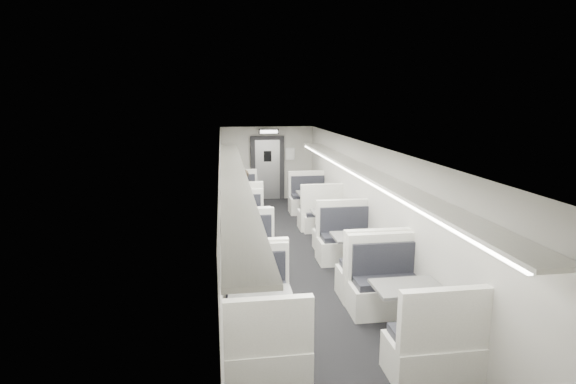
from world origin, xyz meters
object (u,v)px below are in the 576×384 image
object	(u,v)px
passenger	(245,197)
vestibule_door	(267,168)
booth_left_c	(251,263)
booth_right_a	(314,206)
booth_left_b	(245,229)
booth_left_d	(261,318)
exit_sign	(269,132)
booth_left_a	(240,204)
booth_right_c	(358,256)
booth_right_b	(329,225)
booth_right_d	(407,312)

from	to	relation	value
passenger	vestibule_door	bearing A→B (deg)	90.47
booth_left_c	booth_right_a	size ratio (longest dim) A/B	0.96
booth_left_b	booth_left_d	distance (m)	4.33
vestibule_door	exit_sign	xyz separation A→B (m)	(0.00, -0.49, 1.24)
booth_left_a	booth_left_d	world-z (taller)	booth_left_a
booth_left_d	booth_right_c	size ratio (longest dim) A/B	0.90
booth_left_b	vestibule_door	distance (m)	4.76
booth_left_b	booth_right_b	bearing A→B (deg)	3.10
booth_left_b	booth_right_d	distance (m)	4.93
booth_right_a	booth_right_b	xyz separation A→B (m)	(0.00, -1.73, -0.05)
booth_left_c	vestibule_door	size ratio (longest dim) A/B	1.03
booth_left_d	booth_right_d	size ratio (longest dim) A/B	0.92
booth_right_c	exit_sign	distance (m)	6.69
booth_left_c	booth_right_d	world-z (taller)	booth_right_d
booth_right_b	vestibule_door	size ratio (longest dim) A/B	0.94
booth_left_d	passenger	distance (m)	5.98
booth_left_a	booth_left_d	distance (m)	6.72
booth_left_a	booth_left_c	xyz separation A→B (m)	(0.00, -4.66, -0.02)
passenger	booth_left_a	bearing A→B (deg)	114.93
booth_right_d	passenger	bearing A→B (deg)	107.17
booth_left_a	exit_sign	distance (m)	2.73
booth_left_c	booth_left_b	bearing A→B (deg)	90.00
booth_right_d	vestibule_door	distance (m)	9.18
booth_right_b	passenger	size ratio (longest dim) A/B	1.34
booth_left_d	vestibule_door	distance (m)	9.01
booth_right_c	passenger	bearing A→B (deg)	116.10
booth_right_d	booth_left_a	bearing A→B (deg)	106.16
booth_left_d	booth_left_a	bearing A→B (deg)	90.00
booth_right_d	passenger	distance (m)	6.45
booth_right_c	vestibule_door	bearing A→B (deg)	98.32
booth_left_a	booth_right_c	size ratio (longest dim) A/B	0.97
booth_left_a	vestibule_door	xyz separation A→B (m)	(1.00, 2.21, 0.64)
booth_left_a	booth_right_a	size ratio (longest dim) A/B	1.00
booth_right_a	booth_right_b	size ratio (longest dim) A/B	1.14
booth_right_d	vestibule_door	size ratio (longest dim) A/B	1.09
booth_left_b	vestibule_door	world-z (taller)	vestibule_door
booth_right_c	exit_sign	bearing A→B (deg)	98.95
booth_right_c	exit_sign	size ratio (longest dim) A/B	3.77
booth_left_d	booth_right_d	xyz separation A→B (m)	(2.00, -0.18, 0.03)
booth_left_d	exit_sign	bearing A→B (deg)	83.24
booth_right_b	passenger	world-z (taller)	passenger
booth_left_b	booth_right_a	distance (m)	2.72
booth_left_c	booth_right_b	size ratio (longest dim) A/B	1.09
booth_right_b	passenger	xyz separation A→B (m)	(-1.90, 1.54, 0.39)
booth_left_b	booth_right_b	size ratio (longest dim) A/B	1.04
booth_left_c	vestibule_door	world-z (taller)	vestibule_door
booth_left_b	exit_sign	distance (m)	4.64
booth_right_b	booth_left_a	bearing A→B (deg)	131.16
booth_right_a	booth_left_d	bearing A→B (deg)	-107.98
booth_left_a	booth_left_d	size ratio (longest dim) A/B	1.07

